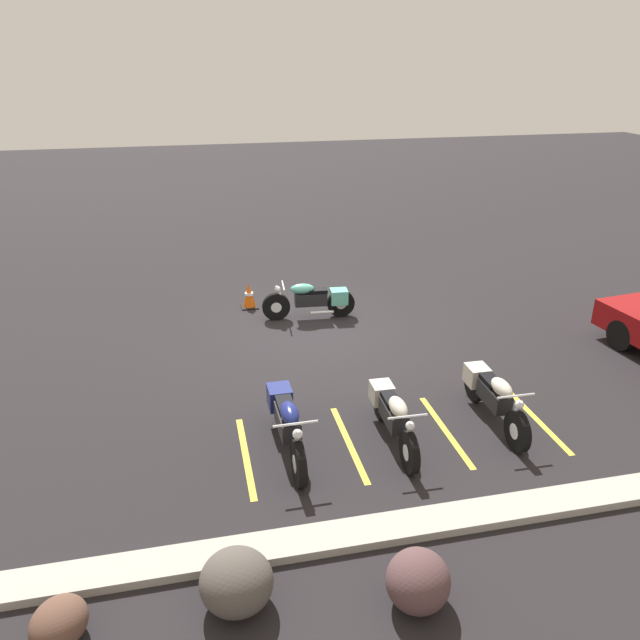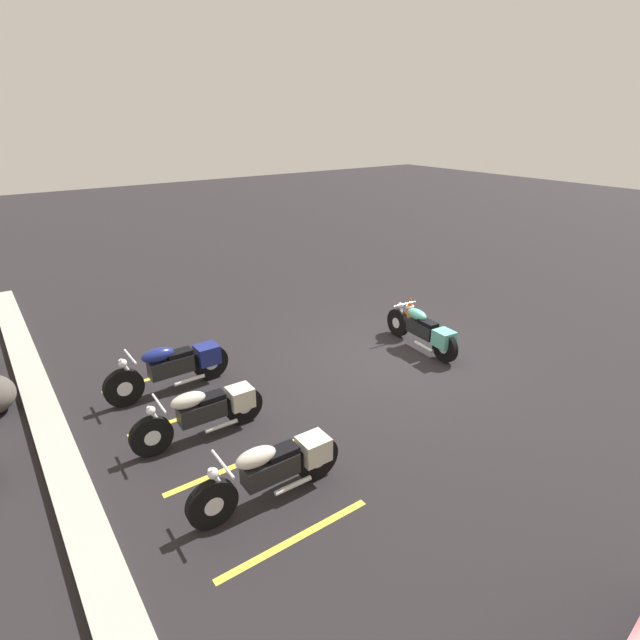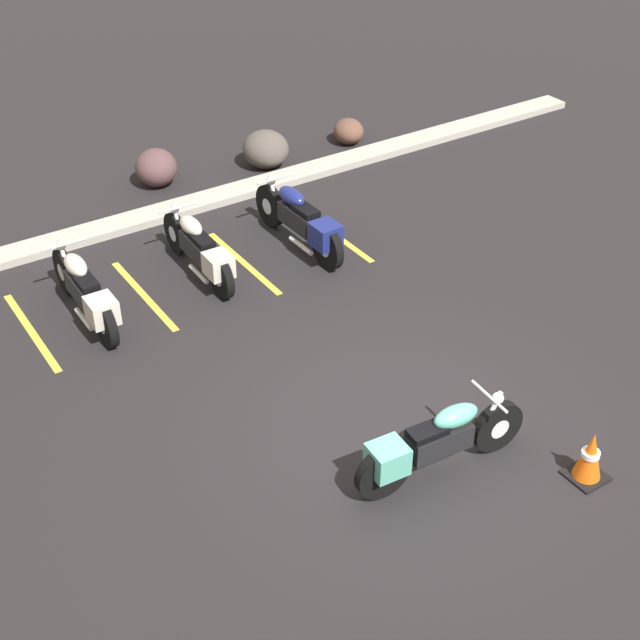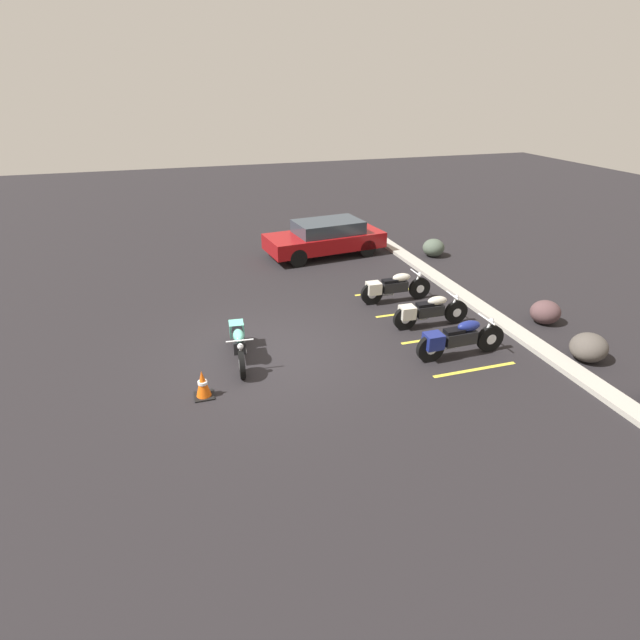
{
  "view_description": "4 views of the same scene",
  "coord_description": "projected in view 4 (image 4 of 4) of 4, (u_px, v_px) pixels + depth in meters",
  "views": [
    {
      "loc": [
        2.6,
        12.15,
        5.68
      ],
      "look_at": [
        0.18,
        1.21,
        0.79
      ],
      "focal_mm": 35.0,
      "sensor_mm": 36.0,
      "label": 1
    },
    {
      "loc": [
        -6.67,
        6.61,
        4.7
      ],
      "look_at": [
        0.65,
        1.41,
        0.95
      ],
      "focal_mm": 28.0,
      "sensor_mm": 36.0,
      "label": 2
    },
    {
      "loc": [
        -4.96,
        -5.92,
        6.88
      ],
      "look_at": [
        -0.0,
        1.58,
        0.65
      ],
      "focal_mm": 50.0,
      "sensor_mm": 36.0,
      "label": 3
    },
    {
      "loc": [
        10.22,
        -1.97,
        5.9
      ],
      "look_at": [
        -0.19,
        1.26,
        0.66
      ],
      "focal_mm": 28.0,
      "sensor_mm": 36.0,
      "label": 4
    }
  ],
  "objects": [
    {
      "name": "motorcycle_teal_featured",
      "position": [
        239.0,
        341.0,
        11.57
      ],
      "size": [
        2.12,
        0.6,
        0.84
      ],
      "rotation": [
        0.0,
        0.0,
        -0.08
      ],
      "color": "black",
      "rests_on": "ground"
    },
    {
      "name": "stall_line_2",
      "position": [
        439.0,
        338.0,
        12.68
      ],
      "size": [
        0.1,
        2.1,
        0.0
      ],
      "primitive_type": "cube",
      "color": "gold",
      "rests_on": "ground"
    },
    {
      "name": "parked_bike_1",
      "position": [
        428.0,
        311.0,
        13.08
      ],
      "size": [
        0.6,
        2.13,
        0.84
      ],
      "rotation": [
        0.0,
        0.0,
        1.55
      ],
      "color": "black",
      "rests_on": "ground"
    },
    {
      "name": "landscape_rock_2",
      "position": [
        433.0,
        248.0,
        18.47
      ],
      "size": [
        1.11,
        1.11,
        0.65
      ],
      "primitive_type": "ellipsoid",
      "rotation": [
        0.0,
        0.0,
        0.93
      ],
      "color": "#495548",
      "rests_on": "ground"
    },
    {
      "name": "landscape_rock_0",
      "position": [
        545.0,
        312.0,
        13.33
      ],
      "size": [
        0.99,
        1.02,
        0.64
      ],
      "primitive_type": "ellipsoid",
      "rotation": [
        0.0,
        0.0,
        2.67
      ],
      "color": "#51393A",
      "rests_on": "ground"
    },
    {
      "name": "ground",
      "position": [
        272.0,
        355.0,
        11.88
      ],
      "size": [
        60.0,
        60.0,
        0.0
      ],
      "primitive_type": "plane",
      "color": "black"
    },
    {
      "name": "landscape_rock_3",
      "position": [
        589.0,
        347.0,
        11.53
      ],
      "size": [
        0.88,
        0.9,
        0.67
      ],
      "primitive_type": "ellipsoid",
      "rotation": [
        0.0,
        0.0,
        1.65
      ],
      "color": "#4D4742",
      "rests_on": "ground"
    },
    {
      "name": "car_red",
      "position": [
        325.0,
        237.0,
        18.44
      ],
      "size": [
        2.3,
        4.48,
        1.29
      ],
      "rotation": [
        0.0,
        0.0,
        -1.45
      ],
      "color": "black",
      "rests_on": "ground"
    },
    {
      "name": "stall_line_0",
      "position": [
        387.0,
        292.0,
        15.47
      ],
      "size": [
        0.1,
        2.1,
        0.0
      ],
      "primitive_type": "cube",
      "color": "gold",
      "rests_on": "ground"
    },
    {
      "name": "stall_line_1",
      "position": [
        410.0,
        312.0,
        14.07
      ],
      "size": [
        0.1,
        2.1,
        0.0
      ],
      "primitive_type": "cube",
      "color": "gold",
      "rests_on": "ground"
    },
    {
      "name": "traffic_cone",
      "position": [
        203.0,
        385.0,
        10.21
      ],
      "size": [
        0.4,
        0.4,
        0.61
      ],
      "color": "black",
      "rests_on": "ground"
    },
    {
      "name": "parked_bike_0",
      "position": [
        393.0,
        287.0,
        14.57
      ],
      "size": [
        0.61,
        2.18,
        0.86
      ],
      "rotation": [
        0.0,
        0.0,
        1.56
      ],
      "color": "black",
      "rests_on": "ground"
    },
    {
      "name": "stall_line_3",
      "position": [
        475.0,
        370.0,
        11.28
      ],
      "size": [
        0.1,
        2.1,
        0.0
      ],
      "primitive_type": "cube",
      "color": "gold",
      "rests_on": "ground"
    },
    {
      "name": "concrete_curb",
      "position": [
        498.0,
        319.0,
        13.52
      ],
      "size": [
        18.0,
        0.5,
        0.12
      ],
      "primitive_type": "cube",
      "color": "#A8A399",
      "rests_on": "ground"
    },
    {
      "name": "parked_bike_2",
      "position": [
        457.0,
        339.0,
        11.61
      ],
      "size": [
        0.64,
        2.28,
        0.9
      ],
      "rotation": [
        0.0,
        0.0,
        1.58
      ],
      "color": "black",
      "rests_on": "ground"
    }
  ]
}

